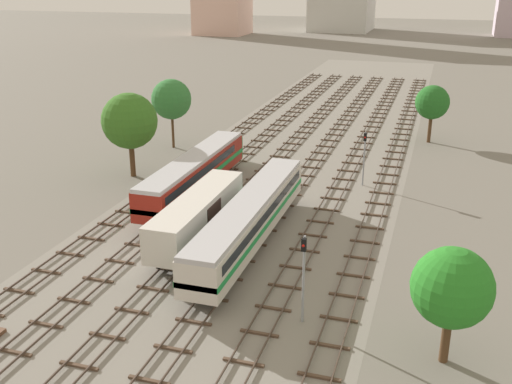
# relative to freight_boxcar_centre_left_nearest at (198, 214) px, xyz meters

# --- Properties ---
(ground_plane) EXTENTS (480.00, 480.00, 0.00)m
(ground_plane) POSITION_rel_freight_boxcar_centre_left_nearest_xyz_m (2.13, 22.35, -2.45)
(ground_plane) COLOR slate
(ballast_bed) EXTENTS (25.37, 176.00, 0.01)m
(ballast_bed) POSITION_rel_freight_boxcar_centre_left_nearest_xyz_m (2.13, 22.35, -2.45)
(ballast_bed) COLOR gray
(ballast_bed) RESTS_ON ground
(track_far_left) EXTENTS (2.40, 126.00, 0.29)m
(track_far_left) POSITION_rel_freight_boxcar_centre_left_nearest_xyz_m (-8.55, 23.35, -2.31)
(track_far_left) COLOR #47382D
(track_far_left) RESTS_ON ground
(track_left) EXTENTS (2.40, 126.00, 0.29)m
(track_left) POSITION_rel_freight_boxcar_centre_left_nearest_xyz_m (-4.28, 23.35, -2.31)
(track_left) COLOR #47382D
(track_left) RESTS_ON ground
(track_centre_left) EXTENTS (2.40, 126.00, 0.29)m
(track_centre_left) POSITION_rel_freight_boxcar_centre_left_nearest_xyz_m (-0.01, 23.35, -2.31)
(track_centre_left) COLOR #47382D
(track_centre_left) RESTS_ON ground
(track_centre) EXTENTS (2.40, 126.00, 0.29)m
(track_centre) POSITION_rel_freight_boxcar_centre_left_nearest_xyz_m (4.27, 23.35, -2.31)
(track_centre) COLOR #47382D
(track_centre) RESTS_ON ground
(track_centre_right) EXTENTS (2.40, 126.00, 0.29)m
(track_centre_right) POSITION_rel_freight_boxcar_centre_left_nearest_xyz_m (8.54, 23.35, -2.31)
(track_centre_right) COLOR #47382D
(track_centre_right) RESTS_ON ground
(track_right) EXTENTS (2.40, 126.00, 0.29)m
(track_right) POSITION_rel_freight_boxcar_centre_left_nearest_xyz_m (12.81, 23.35, -2.31)
(track_right) COLOR #47382D
(track_right) RESTS_ON ground
(freight_boxcar_centre_left_nearest) EXTENTS (2.87, 14.00, 3.60)m
(freight_boxcar_centre_left_nearest) POSITION_rel_freight_boxcar_centre_left_nearest_xyz_m (0.00, 0.00, 0.00)
(freight_boxcar_centre_left_nearest) COLOR beige
(freight_boxcar_centre_left_nearest) RESTS_ON ground
(passenger_coach_centre_near) EXTENTS (2.96, 22.00, 3.80)m
(passenger_coach_centre_near) POSITION_rel_freight_boxcar_centre_left_nearest_xyz_m (4.27, 0.29, 0.16)
(passenger_coach_centre_near) COLOR beige
(passenger_coach_centre_near) RESTS_ON ground
(diesel_railcar_left_mid) EXTENTS (2.96, 20.50, 3.80)m
(diesel_railcar_left_mid) POSITION_rel_freight_boxcar_centre_left_nearest_xyz_m (-4.28, 9.45, 0.15)
(diesel_railcar_left_mid) COLOR maroon
(diesel_railcar_left_mid) RESTS_ON ground
(signal_post_nearest) EXTENTS (0.28, 0.47, 5.61)m
(signal_post_nearest) POSITION_rel_freight_boxcar_centre_left_nearest_xyz_m (10.68, 17.71, 1.10)
(signal_post_nearest) COLOR gray
(signal_post_nearest) RESTS_ON ground
(signal_post_near) EXTENTS (0.28, 0.47, 5.84)m
(signal_post_near) POSITION_rel_freight_boxcar_centre_left_nearest_xyz_m (10.68, -9.07, 1.23)
(signal_post_near) COLOR gray
(signal_post_near) RESTS_ON ground
(lineside_tree_0) EXTENTS (4.85, 4.85, 8.46)m
(lineside_tree_0) POSITION_rel_freight_boxcar_centre_left_nearest_xyz_m (-13.70, 25.00, 3.57)
(lineside_tree_0) COLOR #4C331E
(lineside_tree_0) RESTS_ON ground
(lineside_tree_1) EXTENTS (4.43, 4.43, 6.85)m
(lineside_tree_1) POSITION_rel_freight_boxcar_centre_left_nearest_xyz_m (19.11, -10.59, 2.16)
(lineside_tree_1) COLOR #4C331E
(lineside_tree_1) RESTS_ON ground
(lineside_tree_2) EXTENTS (5.81, 5.81, 8.91)m
(lineside_tree_2) POSITION_rel_freight_boxcar_centre_left_nearest_xyz_m (-13.09, 13.48, 3.53)
(lineside_tree_2) COLOR #4C331E
(lineside_tree_2) RESTS_ON ground
(lineside_tree_3) EXTENTS (4.25, 4.25, 7.29)m
(lineside_tree_3) POSITION_rel_freight_boxcar_centre_left_nearest_xyz_m (16.42, 36.99, 2.68)
(lineside_tree_3) COLOR #4C331E
(lineside_tree_3) RESTS_ON ground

